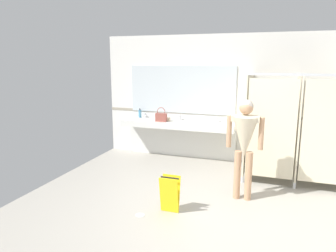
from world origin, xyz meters
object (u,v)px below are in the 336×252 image
at_px(handbag, 161,117).
at_px(wet_floor_sign, 170,194).
at_px(paper_cup, 169,119).
at_px(soap_dispenser, 140,114).
at_px(person_standing, 245,138).

distance_m(handbag, wet_floor_sign, 2.72).
relative_size(paper_cup, wet_floor_sign, 0.16).
bearing_deg(paper_cup, handbag, -154.90).
bearing_deg(soap_dispenser, handbag, -25.36).
relative_size(handbag, paper_cup, 3.68).
bearing_deg(wet_floor_sign, handbag, 113.01).
bearing_deg(soap_dispenser, person_standing, -35.65).
xyz_separation_m(soap_dispenser, wet_floor_sign, (1.69, -2.73, -0.69)).
distance_m(handbag, paper_cup, 0.19).
bearing_deg(paper_cup, person_standing, -42.22).
bearing_deg(wet_floor_sign, soap_dispenser, 121.73).
xyz_separation_m(person_standing, handbag, (-2.00, 1.60, -0.05)).
bearing_deg(person_standing, handbag, 141.42).
height_order(handbag, soap_dispenser, handbag).
distance_m(paper_cup, wet_floor_sign, 2.72).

